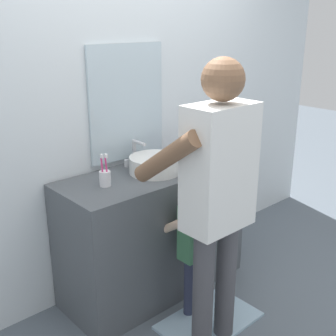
{
  "coord_description": "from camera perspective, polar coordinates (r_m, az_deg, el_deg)",
  "views": [
    {
      "loc": [
        -1.76,
        -1.81,
        1.87
      ],
      "look_at": [
        0.0,
        0.15,
        0.96
      ],
      "focal_mm": 46.4,
      "sensor_mm": 36.0,
      "label": 1
    }
  ],
  "objects": [
    {
      "name": "vanity_cabinet",
      "position": [
        3.09,
        -1.88,
        -8.31
      ],
      "size": [
        1.32,
        0.54,
        0.89
      ],
      "primitive_type": "cube",
      "color": "#4C5156",
      "rests_on": "ground"
    },
    {
      "name": "soap_bottle",
      "position": [
        3.19,
        2.54,
        2.54
      ],
      "size": [
        0.06,
        0.06,
        0.17
      ],
      "color": "#B27FC6",
      "rests_on": "vanity_cabinet"
    },
    {
      "name": "adult_parent",
      "position": [
        2.34,
        6.38,
        -2.33
      ],
      "size": [
        0.53,
        0.55,
        1.7
      ],
      "color": "#47474C",
      "rests_on": "ground"
    },
    {
      "name": "ground_plane",
      "position": [
        3.14,
        1.92,
        -17.46
      ],
      "size": [
        14.0,
        14.0,
        0.0
      ],
      "primitive_type": "plane",
      "color": "slate"
    },
    {
      "name": "bath_mat",
      "position": [
        3.0,
        5.43,
        -19.36
      ],
      "size": [
        0.64,
        0.4,
        0.02
      ],
      "primitive_type": "cube",
      "color": "#99B7CC",
      "rests_on": "ground"
    },
    {
      "name": "toothbrush_cup",
      "position": [
        2.68,
        -8.28,
        -1.25
      ],
      "size": [
        0.07,
        0.07,
        0.21
      ],
      "color": "silver",
      "rests_on": "vanity_cabinet"
    },
    {
      "name": "child_toddler",
      "position": [
        2.78,
        3.51,
        -9.2
      ],
      "size": [
        0.28,
        0.29,
        0.92
      ],
      "color": "#2D334C",
      "rests_on": "ground"
    },
    {
      "name": "back_wall",
      "position": [
        3.04,
        -6.0,
        9.16
      ],
      "size": [
        4.4,
        0.1,
        2.7
      ],
      "color": "silver",
      "rests_on": "ground"
    },
    {
      "name": "sink_basin",
      "position": [
        2.88,
        -1.73,
        0.49
      ],
      "size": [
        0.34,
        0.34,
        0.11
      ],
      "color": "silver",
      "rests_on": "vanity_cabinet"
    },
    {
      "name": "faucet",
      "position": [
        3.03,
        -4.3,
        1.87
      ],
      "size": [
        0.18,
        0.14,
        0.18
      ],
      "color": "#B7BABF",
      "rests_on": "vanity_cabinet"
    }
  ]
}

